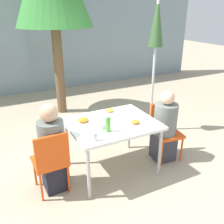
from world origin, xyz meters
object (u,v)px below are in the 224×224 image
Objects in this scene: person_right at (165,128)px; drinking_cup at (95,136)px; bottle at (108,124)px; closed_umbrella at (156,39)px; chair_right at (165,127)px; chair_left at (51,159)px; person_left at (53,150)px; salad_bowl at (98,126)px.

person_right is 10.46× the size of drinking_cup.
closed_umbrella is at bearing 36.03° from bottle.
drinking_cup is at bearing 18.31° from person_right.
closed_umbrella is at bearing -105.42° from chair_right.
drinking_cup is (0.47, -0.25, 0.31)m from chair_left.
closed_umbrella is at bearing 20.04° from person_left.
bottle is (0.66, -0.20, 0.30)m from person_left.
person_left is 0.75m from bottle.
chair_left is at bearing 9.33° from chair_right.
person_left is at bearing 142.27° from drinking_cup.
chair_left is 4.99× the size of salad_bowl.
person_left reaches higher than bottle.
person_left is 6.80× the size of salad_bowl.
person_right is 1.53m from closed_umbrella.
chair_left is at bearing -176.64° from salad_bowl.
salad_bowl is at bearing 58.66° from drinking_cup.
closed_umbrella is (0.39, 0.89, 1.18)m from person_right.
closed_umbrella is 1.91m from bottle.
person_right reaches higher than drinking_cup.
chair_right is at bearing -112.13° from closed_umbrella.
bottle is at bearing 17.17° from chair_right.
person_left reaches higher than salad_bowl.
person_right is at bearing -1.36° from chair_left.
closed_umbrella is 13.84× the size of salad_bowl.
salad_bowl is at bearing -149.47° from closed_umbrella.
bottle reaches higher than chair_right.
person_right is 1.30m from drinking_cup.
closed_umbrella is 1.92m from salad_bowl.
chair_left is at bearing 152.40° from drinking_cup.
closed_umbrella is at bearing -107.00° from person_right.
person_left is at bearing -158.37° from closed_umbrella.
chair_left is 0.77× the size of person_right.
bottle is 0.18m from salad_bowl.
chair_right is 0.10m from person_right.
salad_bowl is (-1.46, -0.86, -0.92)m from closed_umbrella.
chair_left is 1.71m from person_right.
person_right is (1.71, 0.01, 0.02)m from chair_left.
drinking_cup reaches higher than chair_right.
drinking_cup reaches higher than salad_bowl.
chair_right is at bearing -1.62° from person_left.
person_left is 0.59m from drinking_cup.
person_right is (-0.06, -0.07, 0.02)m from chair_right.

